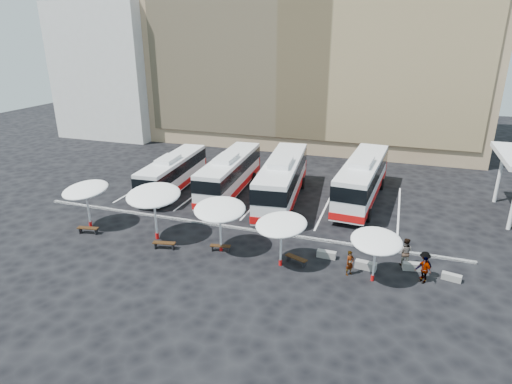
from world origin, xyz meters
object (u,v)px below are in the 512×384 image
(bus_3, at_px, (362,178))
(wood_bench_1, at_px, (164,244))
(conc_bench_1, at_px, (366,265))
(conc_bench_3, at_px, (452,277))
(sunshade_2, at_px, (220,209))
(wood_bench_3, at_px, (296,259))
(conc_bench_2, at_px, (413,266))
(sunshade_1, at_px, (153,195))
(passenger_2, at_px, (424,270))
(sunshade_4, at_px, (376,241))
(bus_0, at_px, (173,172))
(bus_2, at_px, (282,179))
(wood_bench_2, at_px, (220,247))
(passenger_0, at_px, (350,263))
(bus_1, at_px, (230,173))
(conc_bench_0, at_px, (326,254))
(wood_bench_0, at_px, (88,229))
(passenger_3, at_px, (424,265))
(passenger_1, at_px, (405,252))
(sunshade_0, at_px, (85,190))
(sunshade_3, at_px, (281,225))

(bus_3, relative_size, wood_bench_1, 8.07)
(conc_bench_1, bearing_deg, conc_bench_3, 3.20)
(sunshade_2, xyz_separation_m, wood_bench_1, (-3.85, -1.00, -2.71))
(wood_bench_3, bearing_deg, conc_bench_2, 12.68)
(sunshade_1, height_order, passenger_2, sunshade_1)
(bus_3, bearing_deg, conc_bench_1, -78.54)
(bus_3, xyz_separation_m, sunshade_2, (-8.15, -12.61, 0.98))
(sunshade_4, xyz_separation_m, wood_bench_3, (-4.84, 0.48, -2.31))
(bus_0, height_order, bus_2, bus_2)
(wood_bench_3, bearing_deg, conc_bench_3, 6.51)
(sunshade_4, bearing_deg, passenger_2, 15.91)
(wood_bench_1, relative_size, wood_bench_2, 1.12)
(passenger_0, bearing_deg, sunshade_4, -60.06)
(bus_1, height_order, conc_bench_0, bus_1)
(bus_1, xyz_separation_m, wood_bench_3, (8.97, -10.94, -1.59))
(bus_3, height_order, sunshade_4, bus_3)
(wood_bench_1, bearing_deg, sunshade_2, 14.52)
(bus_0, relative_size, bus_2, 0.83)
(conc_bench_2, bearing_deg, sunshade_4, -138.19)
(wood_bench_1, xyz_separation_m, conc_bench_0, (10.90, 2.33, -0.13))
(bus_3, relative_size, conc_bench_0, 10.41)
(sunshade_4, xyz_separation_m, wood_bench_0, (-20.63, -0.08, -2.30))
(conc_bench_3, xyz_separation_m, passenger_2, (-1.66, -0.73, 0.63))
(bus_1, height_order, sunshade_1, sunshade_1)
(sunshade_4, distance_m, wood_bench_1, 14.21)
(wood_bench_3, distance_m, conc_bench_2, 7.37)
(wood_bench_1, relative_size, passenger_3, 0.91)
(bus_2, height_order, passenger_0, bus_2)
(passenger_3, bearing_deg, bus_1, -65.25)
(conc_bench_1, bearing_deg, bus_3, 97.24)
(sunshade_2, bearing_deg, passenger_1, 9.27)
(sunshade_0, bearing_deg, bus_2, 37.55)
(conc_bench_0, bearing_deg, sunshade_0, -177.09)
(bus_2, distance_m, wood_bench_2, 10.52)
(passenger_2, xyz_separation_m, passenger_3, (-0.03, 0.46, 0.05))
(sunshade_2, bearing_deg, wood_bench_1, -165.48)
(conc_bench_3, bearing_deg, passenger_2, -156.21)
(conc_bench_3, distance_m, passenger_2, 1.91)
(sunshade_2, xyz_separation_m, passenger_3, (13.03, 0.69, -2.19))
(sunshade_1, bearing_deg, wood_bench_3, -1.77)
(bus_1, distance_m, wood_bench_0, 13.47)
(bus_3, height_order, conc_bench_0, bus_3)
(wood_bench_1, bearing_deg, sunshade_4, 1.65)
(sunshade_0, xyz_separation_m, conc_bench_3, (25.84, 0.55, -2.81))
(bus_0, bearing_deg, wood_bench_0, -102.37)
(passenger_0, bearing_deg, wood_bench_0, 130.60)
(sunshade_1, relative_size, wood_bench_1, 2.79)
(bus_2, relative_size, wood_bench_2, 9.20)
(sunshade_1, relative_size, wood_bench_2, 3.12)
(sunshade_2, distance_m, sunshade_3, 4.45)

